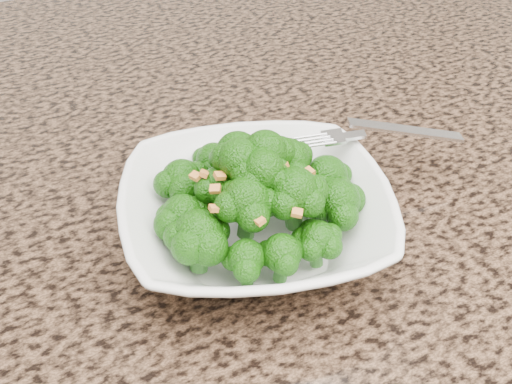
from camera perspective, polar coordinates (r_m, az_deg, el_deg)
granite_counter at (r=0.59m, az=-10.38°, el=-0.64°), size 1.64×1.04×0.03m
bowl at (r=0.50m, az=-0.00°, el=-2.25°), size 0.26×0.26×0.05m
broccoli_pile at (r=0.46m, az=-0.00°, el=3.24°), size 0.18×0.18×0.06m
garlic_topping at (r=0.44m, az=-0.00°, el=6.96°), size 0.11×0.11×0.01m
fork at (r=0.54m, az=8.92°, el=5.06°), size 0.17×0.09×0.01m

